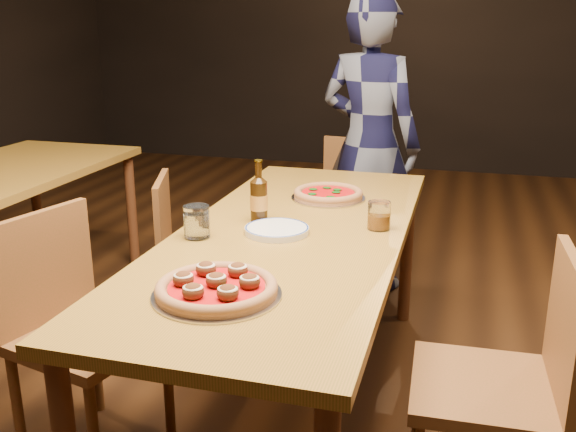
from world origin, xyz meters
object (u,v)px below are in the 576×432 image
(pizza_meatball, at_px, (217,287))
(beer_bottle, at_px, (259,200))
(pizza_margherita, at_px, (328,194))
(chair_main_nw, at_px, (89,336))
(chair_main_e, at_px, (485,386))
(chair_main_sw, at_px, (205,257))
(plate_stack, at_px, (277,230))
(water_glass, at_px, (197,222))
(amber_glass, at_px, (379,215))
(chair_end, at_px, (348,214))
(table_main, at_px, (292,249))
(diner, at_px, (369,144))

(pizza_meatball, distance_m, beer_bottle, 0.69)
(pizza_margherita, height_order, beer_bottle, beer_bottle)
(chair_main_nw, height_order, chair_main_e, chair_main_e)
(chair_main_sw, height_order, chair_main_e, chair_main_e)
(chair_main_nw, distance_m, plate_stack, 0.74)
(chair_main_e, distance_m, plate_stack, 0.87)
(chair_main_nw, relative_size, pizza_meatball, 2.50)
(water_glass, distance_m, amber_glass, 0.66)
(pizza_margherita, bearing_deg, pizza_meatball, -94.38)
(chair_end, distance_m, pizza_margherita, 0.89)
(chair_end, distance_m, pizza_meatball, 1.92)
(beer_bottle, bearing_deg, table_main, -24.92)
(chair_main_e, relative_size, pizza_meatball, 2.52)
(diner, bearing_deg, pizza_margherita, 107.48)
(chair_main_sw, height_order, chair_end, chair_end)
(plate_stack, height_order, beer_bottle, beer_bottle)
(chair_main_e, height_order, pizza_margherita, chair_main_e)
(beer_bottle, height_order, water_glass, beer_bottle)
(pizza_meatball, height_order, beer_bottle, beer_bottle)
(plate_stack, bearing_deg, table_main, 42.90)
(pizza_margherita, xyz_separation_m, beer_bottle, (-0.18, -0.39, 0.06))
(beer_bottle, bearing_deg, chair_main_e, -28.10)
(chair_end, height_order, plate_stack, chair_end)
(chair_main_e, relative_size, plate_stack, 3.94)
(chair_end, bearing_deg, pizza_margherita, -81.47)
(pizza_margherita, distance_m, plate_stack, 0.51)
(plate_stack, height_order, amber_glass, amber_glass)
(chair_main_nw, height_order, chair_main_sw, chair_main_nw)
(chair_main_e, bearing_deg, beer_bottle, -120.23)
(chair_main_nw, relative_size, chair_main_sw, 1.07)
(pizza_meatball, xyz_separation_m, plate_stack, (0.00, 0.57, -0.01))
(plate_stack, height_order, water_glass, water_glass)
(diner, bearing_deg, chair_end, 69.60)
(pizza_margherita, bearing_deg, amber_glass, -53.35)
(diner, bearing_deg, beer_bottle, 100.29)
(chair_main_nw, xyz_separation_m, diner, (0.67, 1.80, 0.37))
(beer_bottle, bearing_deg, chair_end, 84.17)
(table_main, xyz_separation_m, diner, (0.07, 1.39, 0.14))
(amber_glass, bearing_deg, chair_end, 105.31)
(chair_main_nw, xyz_separation_m, pizza_meatball, (0.55, -0.19, 0.32))
(chair_main_e, distance_m, diner, 1.91)
(chair_main_nw, relative_size, chair_end, 1.03)
(plate_stack, bearing_deg, pizza_margherita, 81.14)
(chair_main_nw, height_order, beer_bottle, beer_bottle)
(pizza_margherita, bearing_deg, chair_main_e, -51.93)
(chair_main_sw, relative_size, pizza_meatball, 2.33)
(pizza_meatball, bearing_deg, amber_glass, 64.02)
(water_glass, bearing_deg, beer_bottle, 56.15)
(table_main, relative_size, chair_main_nw, 2.22)
(chair_main_sw, relative_size, diner, 0.51)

